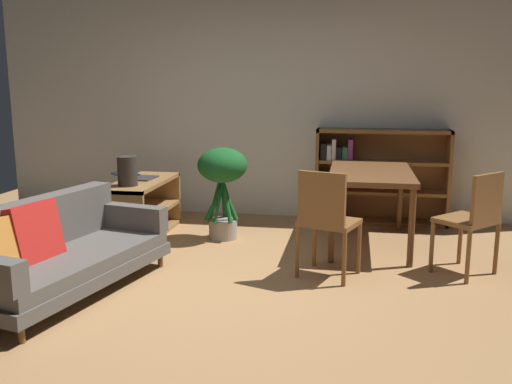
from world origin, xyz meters
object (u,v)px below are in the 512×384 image
object	(u,v)px
bookshelf	(372,177)
dining_chair_near	(326,217)
fabric_couch	(55,250)
dining_chair_far	(474,216)
open_laptop	(138,177)
potted_floor_plant	(223,177)
dining_table	(371,178)
media_console	(143,208)
desk_speaker	(127,171)

from	to	relation	value
bookshelf	dining_chair_near	bearing A→B (deg)	-101.63
fabric_couch	dining_chair_far	distance (m)	3.36
open_laptop	dining_chair_far	distance (m)	3.37
potted_floor_plant	dining_table	size ratio (longest dim) A/B	0.67
fabric_couch	dining_table	xyz separation A→B (m)	(2.40, 1.75, 0.34)
open_laptop	dining_table	distance (m)	2.44
media_console	desk_speaker	bearing A→B (deg)	-93.76
dining_table	bookshelf	world-z (taller)	bookshelf
media_console	dining_chair_far	xyz separation A→B (m)	(3.17, -0.74, 0.22)
open_laptop	media_console	bearing A→B (deg)	-50.33
dining_chair_near	dining_chair_far	world-z (taller)	dining_chair_near
desk_speaker	dining_chair_near	world-z (taller)	dining_chair_near
open_laptop	dining_table	world-z (taller)	dining_table
potted_floor_plant	dining_chair_near	xyz separation A→B (m)	(1.11, -1.03, -0.13)
dining_table	dining_chair_far	bearing A→B (deg)	-44.01
fabric_couch	bookshelf	world-z (taller)	bookshelf
dining_chair_near	dining_chair_far	xyz separation A→B (m)	(1.20, 0.28, -0.01)
media_console	potted_floor_plant	bearing A→B (deg)	0.98
media_console	potted_floor_plant	distance (m)	0.94
media_console	dining_chair_near	bearing A→B (deg)	-27.24
dining_chair_near	dining_table	bearing A→B (deg)	70.60
desk_speaker	dining_chair_near	size ratio (longest dim) A/B	0.32
bookshelf	desk_speaker	bearing A→B (deg)	-151.41
media_console	dining_table	world-z (taller)	dining_table
media_console	dining_chair_near	xyz separation A→B (m)	(1.98, -1.02, 0.23)
potted_floor_plant	bookshelf	bearing A→B (deg)	32.95
dining_chair_near	fabric_couch	bearing A→B (deg)	-161.48
dining_chair_near	desk_speaker	bearing A→B (deg)	160.54
open_laptop	desk_speaker	bearing A→B (deg)	-81.02
open_laptop	dining_chair_far	bearing A→B (deg)	-14.52
fabric_couch	bookshelf	bearing A→B (deg)	47.87
media_console	dining_table	xyz separation A→B (m)	(2.35, 0.05, 0.39)
dining_chair_far	media_console	bearing A→B (deg)	166.87
open_laptop	bookshelf	world-z (taller)	bookshelf
desk_speaker	dining_chair_far	distance (m)	3.23
fabric_couch	open_laptop	world-z (taller)	fabric_couch
dining_table	dining_chair_far	world-z (taller)	dining_chair_far
fabric_couch	desk_speaker	world-z (taller)	desk_speaker
open_laptop	fabric_couch	bearing A→B (deg)	-88.82
media_console	bookshelf	world-z (taller)	bookshelf
open_laptop	desk_speaker	xyz separation A→B (m)	(0.07, -0.42, 0.13)
fabric_couch	media_console	size ratio (longest dim) A/B	1.62
media_console	desk_speaker	distance (m)	0.54
open_laptop	bookshelf	size ratio (longest dim) A/B	0.29
desk_speaker	dining_chair_near	bearing A→B (deg)	-19.46
desk_speaker	potted_floor_plant	xyz separation A→B (m)	(0.89, 0.33, -0.08)
fabric_couch	desk_speaker	size ratio (longest dim) A/B	6.42
desk_speaker	bookshelf	world-z (taller)	bookshelf
fabric_couch	dining_chair_near	distance (m)	2.14
open_laptop	dining_chair_far	xyz separation A→B (m)	(3.26, -0.84, -0.10)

